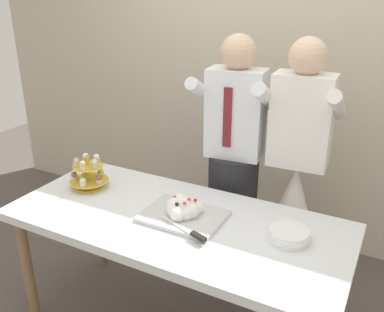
{
  "coord_description": "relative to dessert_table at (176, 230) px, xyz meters",
  "views": [
    {
      "loc": [
        0.97,
        -1.65,
        1.91
      ],
      "look_at": [
        0.02,
        0.15,
        1.07
      ],
      "focal_mm": 39.19,
      "sensor_mm": 36.0,
      "label": 1
    }
  ],
  "objects": [
    {
      "name": "plate_stack",
      "position": [
        0.59,
        0.07,
        0.1
      ],
      "size": [
        0.2,
        0.2,
        0.05
      ],
      "color": "white",
      "rests_on": "dessert_table"
    },
    {
      "name": "person_bride",
      "position": [
        0.46,
        0.66,
        -0.12
      ],
      "size": [
        0.56,
        0.56,
        1.66
      ],
      "color": "white",
      "rests_on": "ground_plane"
    },
    {
      "name": "person_groom",
      "position": [
        0.07,
        0.62,
        0.05
      ],
      "size": [
        0.5,
        0.53,
        1.66
      ],
      "color": "#232328",
      "rests_on": "ground_plane"
    },
    {
      "name": "dessert_table",
      "position": [
        0.0,
        0.0,
        0.0
      ],
      "size": [
        1.8,
        0.8,
        0.78
      ],
      "color": "silver",
      "rests_on": "ground_plane"
    },
    {
      "name": "cupcake_stand",
      "position": [
        -0.64,
        0.07,
        0.16
      ],
      "size": [
        0.23,
        0.23,
        0.21
      ],
      "color": "gold",
      "rests_on": "dessert_table"
    },
    {
      "name": "main_cake_tray",
      "position": [
        0.04,
        0.02,
        0.12
      ],
      "size": [
        0.43,
        0.34,
        0.13
      ],
      "color": "silver",
      "rests_on": "dessert_table"
    },
    {
      "name": "rear_wall",
      "position": [
        0.0,
        1.37,
        0.75
      ],
      "size": [
        5.2,
        0.1,
        2.9
      ],
      "primitive_type": "cube",
      "color": "beige",
      "rests_on": "ground_plane"
    }
  ]
}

